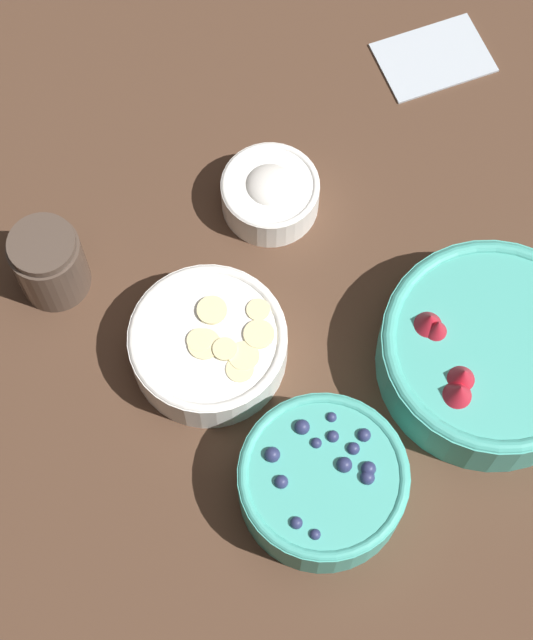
% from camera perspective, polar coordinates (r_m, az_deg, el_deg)
% --- Properties ---
extents(ground_plane, '(4.00, 4.00, 0.00)m').
position_cam_1_polar(ground_plane, '(1.16, 3.27, 1.45)').
color(ground_plane, '#4C3323').
extents(bowl_strawberries, '(0.23, 0.23, 0.09)m').
position_cam_1_polar(bowl_strawberries, '(1.11, 11.93, -1.67)').
color(bowl_strawberries, '#47AD9E').
rests_on(bowl_strawberries, ground_plane).
extents(bowl_blueberries, '(0.17, 0.17, 0.07)m').
position_cam_1_polar(bowl_blueberries, '(1.05, 3.02, -8.56)').
color(bowl_blueberries, '#47AD9E').
rests_on(bowl_blueberries, ground_plane).
extents(bowl_bananas, '(0.16, 0.16, 0.05)m').
position_cam_1_polar(bowl_bananas, '(1.10, -3.19, -1.12)').
color(bowl_bananas, white).
rests_on(bowl_bananas, ground_plane).
extents(bowl_cream, '(0.11, 0.11, 0.05)m').
position_cam_1_polar(bowl_cream, '(1.18, 0.28, 6.87)').
color(bowl_cream, white).
rests_on(bowl_cream, ground_plane).
extents(jar_chocolate, '(0.08, 0.08, 0.09)m').
position_cam_1_polar(jar_chocolate, '(1.15, -11.49, 2.95)').
color(jar_chocolate, '#4C3D33').
rests_on(jar_chocolate, ground_plane).
extents(napkin, '(0.14, 0.11, 0.01)m').
position_cam_1_polar(napkin, '(1.33, 8.90, 13.70)').
color(napkin, '#B2BCC6').
rests_on(napkin, ground_plane).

